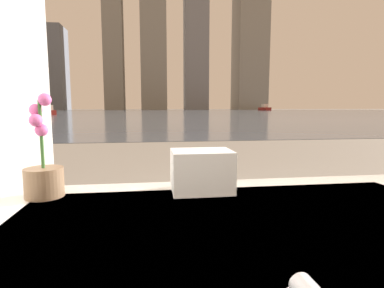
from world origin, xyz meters
TOP-DOWN VIEW (x-y plane):
  - potted_orchid at (-0.66, 0.95)m, footprint 0.14×0.14m
  - towel_stack at (-0.08, 0.95)m, footprint 0.23×0.17m
  - harbor_water at (0.00, 62.00)m, footprint 180.00×110.00m
  - harbor_boat_0 at (32.51, 83.06)m, footprint 2.16×5.09m
  - harbor_boat_2 at (-11.69, 35.96)m, footprint 2.26×3.10m
  - skyline_tower_0 at (-48.85, 118.00)m, footprint 6.60×13.66m
  - skyline_tower_1 at (-34.81, 118.00)m, footprint 7.82×11.16m
  - skyline_tower_2 at (-13.41, 118.00)m, footprint 7.04×8.50m
  - skyline_tower_3 at (1.30, 118.00)m, footprint 9.45×13.23m
  - skyline_tower_4 at (17.72, 118.00)m, footprint 8.98×8.10m
  - skyline_tower_5 at (39.43, 118.00)m, footprint 11.79×12.44m

SIDE VIEW (x-z plane):
  - harbor_water at x=0.00m, z-range 0.00..0.01m
  - harbor_boat_2 at x=-11.69m, z-range -0.15..0.96m
  - towel_stack at x=-0.08m, z-range 0.50..0.66m
  - potted_orchid at x=-0.66m, z-range 0.41..0.78m
  - harbor_boat_0 at x=32.51m, z-range -0.26..1.59m
  - skyline_tower_1 at x=-34.81m, z-range 0.00..29.95m
  - skyline_tower_0 at x=-48.85m, z-range 0.00..47.51m
  - skyline_tower_3 at x=1.30m, z-range 0.00..53.36m
  - skyline_tower_2 at x=-13.41m, z-range 0.00..67.18m
  - skyline_tower_4 at x=17.72m, z-range 0.00..77.07m
  - skyline_tower_5 at x=39.43m, z-range 0.00..78.70m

